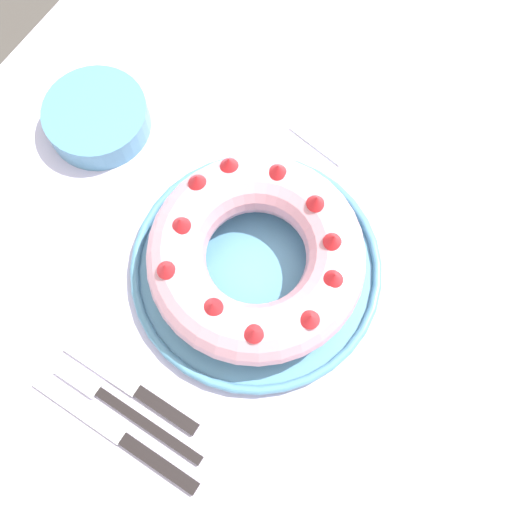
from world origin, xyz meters
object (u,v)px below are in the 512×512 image
object	(u,v)px
bundt_cake	(256,256)
fork	(118,404)
serving_knife	(126,440)
side_bowl	(97,118)
napkin	(343,117)
cake_knife	(140,392)
serving_dish	(256,268)

from	to	relation	value
bundt_cake	fork	xyz separation A→B (m)	(-0.24, 0.05, -0.05)
serving_knife	side_bowl	xyz separation A→B (m)	(0.34, 0.30, 0.02)
fork	napkin	xyz separation A→B (m)	(0.52, -0.03, -0.00)
serving_knife	side_bowl	bearing A→B (deg)	41.06
serving_knife	bundt_cake	bearing A→B (deg)	-3.69
napkin	side_bowl	bearing A→B (deg)	124.63
cake_knife	side_bowl	world-z (taller)	side_bowl
serving_dish	napkin	xyz separation A→B (m)	(0.27, 0.02, -0.01)
bundt_cake	cake_knife	bearing A→B (deg)	170.45
serving_dish	napkin	distance (m)	0.27
side_bowl	cake_knife	bearing A→B (deg)	-135.54
fork	side_bowl	xyz separation A→B (m)	(0.31, 0.26, 0.02)
serving_dish	serving_knife	distance (m)	0.27
serving_knife	cake_knife	xyz separation A→B (m)	(0.06, 0.02, -0.00)
bundt_cake	side_bowl	bearing A→B (deg)	78.19
serving_knife	side_bowl	world-z (taller)	side_bowl
bundt_cake	serving_knife	distance (m)	0.28
napkin	serving_knife	bearing A→B (deg)	-179.82
fork	side_bowl	size ratio (longest dim) A/B	1.46
serving_dish	cake_knife	size ratio (longest dim) A/B	1.68
bundt_cake	fork	distance (m)	0.26
fork	side_bowl	bearing A→B (deg)	43.71
serving_dish	side_bowl	size ratio (longest dim) A/B	2.25
cake_knife	side_bowl	xyz separation A→B (m)	(0.28, 0.28, 0.02)
serving_knife	cake_knife	size ratio (longest dim) A/B	1.22
serving_knife	napkin	size ratio (longest dim) A/B	1.83
serving_dish	fork	bearing A→B (deg)	168.22
serving_knife	cake_knife	distance (m)	0.06
fork	serving_knife	bearing A→B (deg)	-127.48
fork	napkin	bearing A→B (deg)	-0.22
bundt_cake	napkin	xyz separation A→B (m)	(0.27, 0.02, -0.06)
fork	cake_knife	bearing A→B (deg)	-24.50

